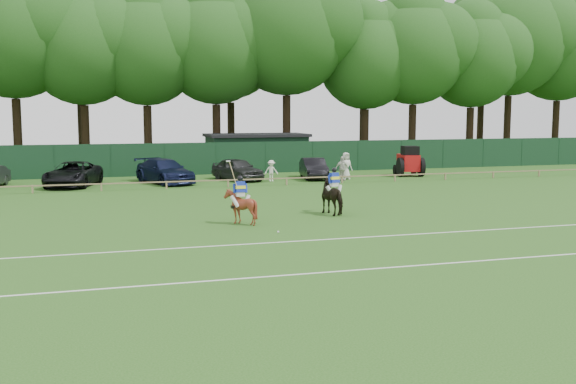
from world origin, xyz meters
name	(u,v)px	position (x,y,z in m)	size (l,w,h in m)	color
ground	(298,236)	(0.00, 0.00, 0.00)	(160.00, 160.00, 0.00)	#1E4C14
horse_dark	(334,197)	(3.43, 5.00, 0.85)	(0.91, 2.00, 1.69)	black
horse_chestnut	(240,206)	(-1.52, 3.52, 0.77)	(1.25, 1.40, 1.54)	maroon
suv_black	(73,174)	(-8.69, 21.33, 0.81)	(2.67, 5.80, 1.61)	black
sedan_navy	(165,171)	(-2.69, 21.46, 0.83)	(2.32, 5.70, 1.65)	#111838
hatch_grey	(238,169)	(2.52, 21.90, 0.80)	(1.89, 4.70, 1.60)	#313133
estate_black	(314,168)	(8.12, 21.43, 0.76)	(1.60, 4.59, 1.51)	black
spectator_left	(271,171)	(4.65, 20.57, 0.75)	(0.96, 0.55, 1.49)	white
spectator_mid	(342,168)	(9.58, 19.52, 0.87)	(1.02, 0.42, 1.74)	beige
spectator_right	(346,166)	(10.19, 20.29, 0.98)	(0.96, 0.63, 1.97)	silver
rider_dark	(334,181)	(3.43, 4.98, 1.60)	(0.93, 0.47, 1.41)	silver
rider_chestnut	(240,190)	(-1.52, 3.51, 1.49)	(0.94, 0.58, 2.05)	silver
polo_ball	(278,232)	(-0.56, 0.91, 0.04)	(0.09, 0.09, 0.09)	silver
pitch_lines	(329,254)	(0.00, -3.50, 0.01)	(60.00, 5.10, 0.01)	silver
pitch_rail	(213,181)	(0.00, 18.00, 0.45)	(62.10, 0.10, 0.50)	#997F5B
perimeter_fence	(191,159)	(0.00, 27.00, 1.25)	(92.08, 0.08, 2.50)	#14351E
utility_shed	(257,152)	(6.00, 30.00, 1.54)	(8.40, 4.40, 3.04)	#14331E
tree_row	(200,166)	(2.00, 35.00, 0.00)	(96.00, 12.00, 21.00)	#26561C
tractor	(409,162)	(15.79, 21.35, 1.08)	(2.31, 3.02, 2.29)	#B71012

